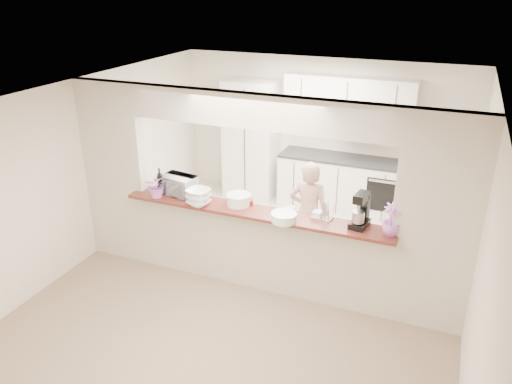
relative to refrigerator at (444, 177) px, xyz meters
The scene contains 19 objects.
floor 3.46m from the refrigerator, 127.72° to the right, with size 6.00×6.00×0.00m, color gray.
tile_overlay 2.48m from the refrigerator, 151.78° to the right, with size 5.00×2.90×0.01m, color silver.
partition 3.41m from the refrigerator, 127.72° to the right, with size 5.00×0.15×2.50m.
bar_counter 3.37m from the refrigerator, 127.68° to the right, with size 3.40×0.38×1.09m.
kitchen_cabinets 2.24m from the refrigerator, behind, with size 3.15×0.62×2.25m.
refrigerator is the anchor object (origin of this frame).
flower_left 4.38m from the refrigerator, 140.11° to the right, with size 0.28×0.24×0.31m, color #D772C0.
wine_bottle_a 4.32m from the refrigerator, 143.21° to the right, with size 0.06×0.06×0.31m.
wine_bottle_b 4.34m from the refrigerator, 141.14° to the right, with size 0.07×0.07×0.36m.
toaster_oven 4.11m from the refrigerator, 140.53° to the right, with size 0.45×0.30×0.25m, color #B8B9BE.
serving_bowls 3.95m from the refrigerator, 134.28° to the right, with size 0.28×0.28×0.21m, color white.
plate_stack_a 3.50m from the refrigerator, 131.28° to the right, with size 0.31×0.31×0.14m.
plate_stack_b 3.29m from the refrigerator, 119.85° to the right, with size 0.30×0.30×0.10m.
red_bowl 3.39m from the refrigerator, 130.56° to the right, with size 0.14×0.14×0.06m, color maroon.
tan_bowl 3.07m from the refrigerator, 122.70° to the right, with size 0.14×0.14×0.06m, color tan.
utensil_caddy 2.90m from the refrigerator, 115.68° to the right, with size 0.27×0.18×0.23m.
stand_mixer 2.78m from the refrigerator, 106.89° to the right, with size 0.22×0.30×0.41m.
flower_right 2.78m from the refrigerator, 99.44° to the right, with size 0.21×0.21×0.37m, color #C66CCA.
person 2.46m from the refrigerator, 131.16° to the right, with size 0.54×0.36×1.48m, color tan.
Camera 1 is at (2.08, -5.08, 3.67)m, focal length 35.00 mm.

